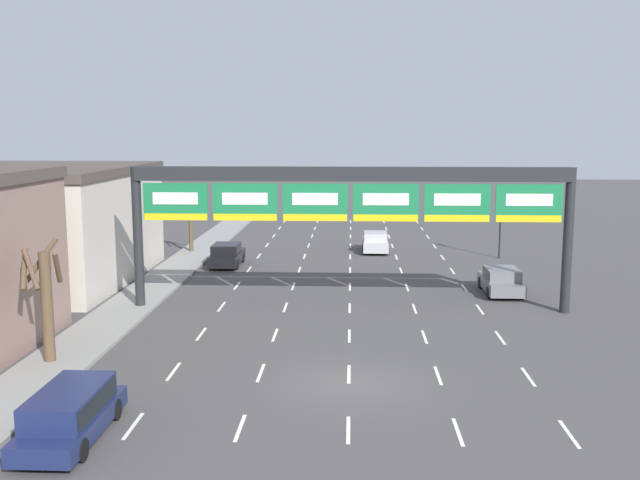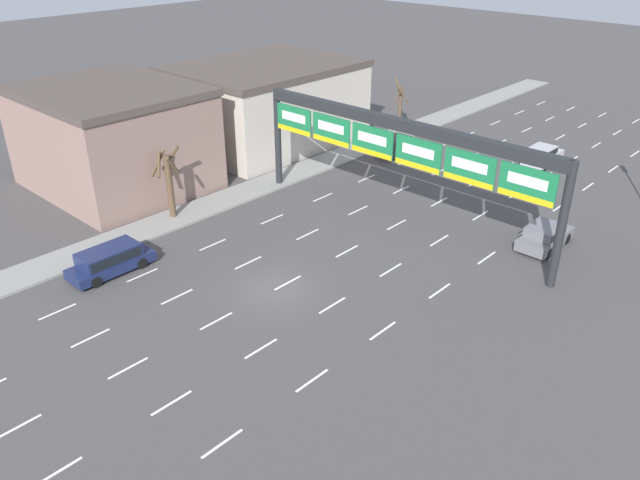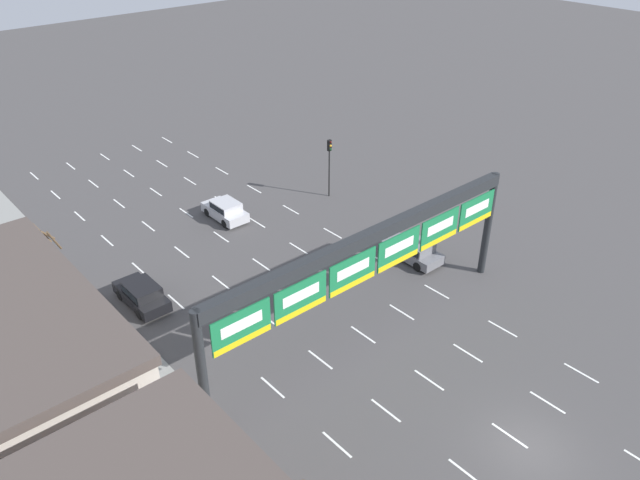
% 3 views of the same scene
% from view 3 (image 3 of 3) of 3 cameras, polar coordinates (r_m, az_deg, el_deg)
% --- Properties ---
extents(ground_plane, '(220.00, 220.00, 0.00)m').
position_cam_3_polar(ground_plane, '(32.17, 18.46, -17.60)').
color(ground_plane, '#474444').
extents(lane_dashes, '(13.32, 67.00, 0.01)m').
position_cam_3_polar(lane_dashes, '(38.16, 1.31, -6.85)').
color(lane_dashes, white).
rests_on(lane_dashes, ground_plane).
extents(sign_gantry, '(21.88, 0.70, 7.21)m').
position_cam_3_polar(sign_gantry, '(33.09, 4.87, -1.08)').
color(sign_gantry, '#232628').
rests_on(sign_gantry, ground_plane).
extents(car_black, '(1.88, 4.37, 1.52)m').
position_cam_3_polar(car_black, '(40.09, -15.98, -4.74)').
color(car_black, black).
rests_on(car_black, ground_plane).
extents(car_grey, '(1.93, 4.24, 1.47)m').
position_cam_3_polar(car_grey, '(43.44, 8.56, -0.88)').
color(car_grey, slate).
rests_on(car_grey, ground_plane).
extents(car_silver, '(1.87, 4.07, 1.51)m').
position_cam_3_polar(car_silver, '(48.65, -8.65, 2.77)').
color(car_silver, '#B7B7BC').
rests_on(car_silver, ground_plane).
extents(traffic_light_near_gantry, '(0.30, 0.35, 4.93)m').
position_cam_3_polar(traffic_light_near_gantry, '(50.56, 0.87, 7.62)').
color(traffic_light_near_gantry, black).
rests_on(traffic_light_near_gantry, ground_plane).
extents(tree_bare_closest, '(1.54, 1.42, 5.11)m').
position_cam_3_polar(tree_bare_closest, '(42.24, -23.56, -1.35)').
color(tree_bare_closest, brown).
rests_on(tree_bare_closest, sidewalk_left).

